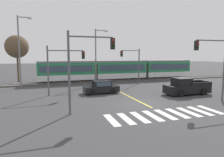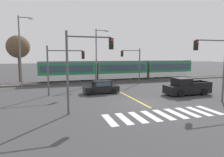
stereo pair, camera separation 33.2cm
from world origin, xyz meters
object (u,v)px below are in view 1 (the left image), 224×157
at_px(street_lamp_west, 20,48).
at_px(street_lamp_centre, 97,53).
at_px(traffic_light_mid_left, 62,63).
at_px(sedan_crossing, 101,88).
at_px(traffic_light_near_left, 85,60).
at_px(traffic_light_near_right, 215,59).
at_px(bare_tree_far_west, 17,47).
at_px(pickup_truck, 186,87).
at_px(traffic_light_far_right, 133,60).
at_px(light_rail_tram, 120,69).

distance_m(street_lamp_west, street_lamp_centre, 10.92).
bearing_deg(traffic_light_mid_left, street_lamp_west, 126.26).
xyz_separation_m(sedan_crossing, traffic_light_near_left, (-3.39, -7.63, 3.54)).
bearing_deg(traffic_light_near_right, bare_tree_far_west, 132.57).
bearing_deg(street_lamp_centre, pickup_truck, -55.45).
xyz_separation_m(traffic_light_far_right, street_lamp_centre, (-5.46, 1.49, 1.12)).
bearing_deg(traffic_light_near_left, bare_tree_far_west, 108.79).
bearing_deg(traffic_light_mid_left, pickup_truck, -17.11).
bearing_deg(bare_tree_far_west, traffic_light_near_right, -47.43).
height_order(traffic_light_far_right, bare_tree_far_west, bare_tree_far_west).
xyz_separation_m(light_rail_tram, traffic_light_near_right, (2.93, -18.17, 2.21)).
xyz_separation_m(pickup_truck, traffic_light_near_left, (-12.64, -3.79, 3.40)).
bearing_deg(sedan_crossing, street_lamp_centre, 79.69).
height_order(street_lamp_centre, bare_tree_far_west, street_lamp_centre).
bearing_deg(traffic_light_far_right, traffic_light_mid_left, -153.44).
bearing_deg(traffic_light_far_right, street_lamp_centre, 164.78).
distance_m(traffic_light_far_right, street_lamp_centre, 5.77).
relative_size(pickup_truck, traffic_light_near_right, 0.83).
height_order(light_rail_tram, sedan_crossing, light_rail_tram).
bearing_deg(street_lamp_centre, traffic_light_mid_left, -129.57).
height_order(light_rail_tram, bare_tree_far_west, bare_tree_far_west).
relative_size(sedan_crossing, street_lamp_west, 0.43).
bearing_deg(pickup_truck, traffic_light_near_right, -89.27).
relative_size(sedan_crossing, street_lamp_centre, 0.49).
relative_size(traffic_light_near_right, street_lamp_west, 0.66).
distance_m(traffic_light_mid_left, street_lamp_west, 8.57).
height_order(sedan_crossing, street_lamp_centre, street_lamp_centre).
distance_m(traffic_light_near_left, street_lamp_centre, 15.96).
bearing_deg(street_lamp_west, traffic_light_near_right, -38.47).
bearing_deg(sedan_crossing, traffic_light_mid_left, 174.84).
distance_m(traffic_light_near_right, bare_tree_far_west, 29.73).
height_order(light_rail_tram, traffic_light_near_right, traffic_light_near_right).
height_order(sedan_crossing, traffic_light_near_left, traffic_light_near_left).
distance_m(sedan_crossing, street_lamp_west, 12.84).
xyz_separation_m(pickup_truck, bare_tree_far_west, (-20.03, 17.91, 5.11)).
relative_size(pickup_truck, traffic_light_near_left, 0.84).
height_order(light_rail_tram, street_lamp_west, street_lamp_west).
xyz_separation_m(traffic_light_mid_left, bare_tree_far_west, (-6.22, 13.66, 2.23)).
bearing_deg(pickup_truck, sedan_crossing, 157.47).
xyz_separation_m(traffic_light_near_left, traffic_light_near_right, (12.69, -0.15, 0.01)).
xyz_separation_m(sedan_crossing, traffic_light_mid_left, (-4.55, 0.41, 3.03)).
distance_m(light_rail_tram, pickup_truck, 14.57).
xyz_separation_m(pickup_truck, traffic_light_mid_left, (-13.80, 4.25, 2.88)).
bearing_deg(street_lamp_centre, sedan_crossing, -100.31).
xyz_separation_m(traffic_light_near_right, street_lamp_centre, (-7.92, 15.37, 0.61)).
bearing_deg(traffic_light_near_right, street_lamp_west, 141.53).
bearing_deg(traffic_light_near_left, light_rail_tram, 61.55).
xyz_separation_m(traffic_light_far_right, bare_tree_far_west, (-17.61, 7.97, 2.21)).
distance_m(sedan_crossing, pickup_truck, 10.02).
distance_m(sedan_crossing, traffic_light_near_right, 12.64).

